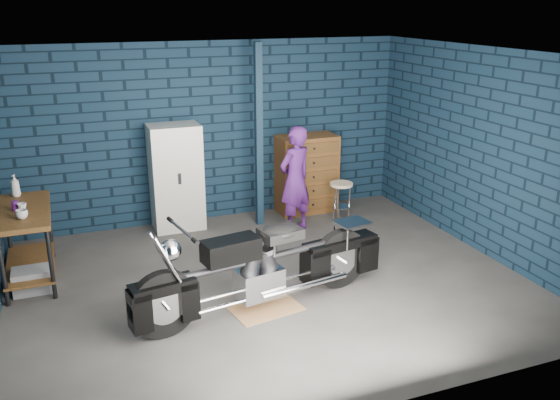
# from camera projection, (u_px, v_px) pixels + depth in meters

# --- Properties ---
(ground) EXTENTS (6.00, 6.00, 0.00)m
(ground) POSITION_uv_depth(u_px,v_px,m) (270.00, 283.00, 7.17)
(ground) COLOR #4E4B48
(ground) RESTS_ON ground
(room_walls) EXTENTS (6.02, 5.01, 2.71)m
(room_walls) POSITION_uv_depth(u_px,v_px,m) (253.00, 119.00, 7.05)
(room_walls) COLOR #102537
(room_walls) RESTS_ON ground
(support_post) EXTENTS (0.10, 0.10, 2.70)m
(support_post) POSITION_uv_depth(u_px,v_px,m) (259.00, 137.00, 8.65)
(support_post) COLOR #112536
(support_post) RESTS_ON ground
(workbench) EXTENTS (0.60, 1.40, 0.91)m
(workbench) POSITION_uv_depth(u_px,v_px,m) (28.00, 245.00, 7.12)
(workbench) COLOR brown
(workbench) RESTS_ON ground
(drip_mat) EXTENTS (0.84, 0.68, 0.01)m
(drip_mat) POSITION_uv_depth(u_px,v_px,m) (264.00, 307.00, 6.59)
(drip_mat) COLOR #956341
(drip_mat) RESTS_ON ground
(motorcycle) EXTENTS (2.65, 1.12, 1.13)m
(motorcycle) POSITION_uv_depth(u_px,v_px,m) (264.00, 261.00, 6.41)
(motorcycle) COLOR black
(motorcycle) RESTS_ON ground
(person) EXTENTS (0.67, 0.57, 1.57)m
(person) POSITION_uv_depth(u_px,v_px,m) (295.00, 179.00, 8.58)
(person) COLOR #531E73
(person) RESTS_ON ground
(storage_bin) EXTENTS (0.45, 0.32, 0.28)m
(storage_bin) POSITION_uv_depth(u_px,v_px,m) (33.00, 280.00, 6.93)
(storage_bin) COLOR gray
(storage_bin) RESTS_ON ground
(locker) EXTENTS (0.73, 0.52, 1.57)m
(locker) POSITION_uv_depth(u_px,v_px,m) (176.00, 177.00, 8.67)
(locker) COLOR silver
(locker) RESTS_ON ground
(tool_chest) EXTENTS (0.93, 0.52, 1.24)m
(tool_chest) POSITION_uv_depth(u_px,v_px,m) (307.00, 174.00, 9.43)
(tool_chest) COLOR brown
(tool_chest) RESTS_ON ground
(shop_stool) EXTENTS (0.43, 0.43, 0.63)m
(shop_stool) POSITION_uv_depth(u_px,v_px,m) (341.00, 203.00, 9.03)
(shop_stool) COLOR beige
(shop_stool) RESTS_ON ground
(cup_a) EXTENTS (0.16, 0.16, 0.10)m
(cup_a) POSITION_uv_depth(u_px,v_px,m) (22.00, 214.00, 6.66)
(cup_a) COLOR beige
(cup_a) RESTS_ON workbench
(cup_b) EXTENTS (0.12, 0.12, 0.10)m
(cup_b) POSITION_uv_depth(u_px,v_px,m) (22.00, 207.00, 6.89)
(cup_b) COLOR beige
(cup_b) RESTS_ON workbench
(mug_purple) EXTENTS (0.10, 0.10, 0.11)m
(mug_purple) POSITION_uv_depth(u_px,v_px,m) (15.00, 206.00, 6.92)
(mug_purple) COLOR #5B1B6D
(mug_purple) RESTS_ON workbench
(bottle) EXTENTS (0.14, 0.14, 0.28)m
(bottle) POSITION_uv_depth(u_px,v_px,m) (15.00, 185.00, 7.40)
(bottle) COLOR gray
(bottle) RESTS_ON workbench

